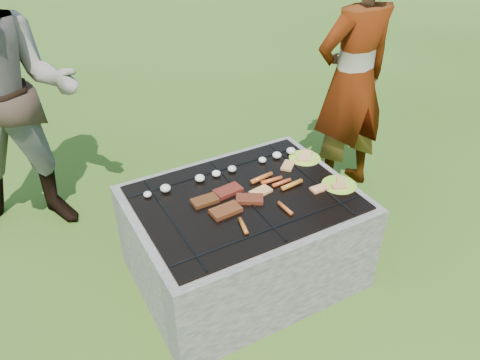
# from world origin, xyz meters

# --- Properties ---
(lawn) EXTENTS (60.00, 60.00, 0.00)m
(lawn) POSITION_xyz_m (0.00, 0.00, 0.00)
(lawn) COLOR #264411
(lawn) RESTS_ON ground
(fire_pit) EXTENTS (1.30, 1.00, 0.62)m
(fire_pit) POSITION_xyz_m (0.00, 0.00, 0.28)
(fire_pit) COLOR gray
(fire_pit) RESTS_ON ground
(mushrooms) EXTENTS (1.05, 0.06, 0.04)m
(mushrooms) POSITION_xyz_m (0.04, 0.27, 0.63)
(mushrooms) COLOR beige
(mushrooms) RESTS_ON fire_pit
(pork_slabs) EXTENTS (0.40, 0.27, 0.02)m
(pork_slabs) POSITION_xyz_m (-0.11, 0.00, 0.62)
(pork_slabs) COLOR brown
(pork_slabs) RESTS_ON fire_pit
(sausages) EXTENTS (0.54, 0.43, 0.03)m
(sausages) POSITION_xyz_m (0.18, -0.03, 0.63)
(sausages) COLOR #BC781F
(sausages) RESTS_ON fire_pit
(bread_on_grate) EXTENTS (0.44, 0.39, 0.02)m
(bread_on_grate) POSITION_xyz_m (0.28, 0.01, 0.62)
(bread_on_grate) COLOR tan
(bread_on_grate) RESTS_ON fire_pit
(plate_far) EXTENTS (0.21, 0.21, 0.03)m
(plate_far) POSITION_xyz_m (0.56, 0.18, 0.61)
(plate_far) COLOR #D8EC38
(plate_far) RESTS_ON fire_pit
(plate_near) EXTENTS (0.23, 0.23, 0.03)m
(plate_near) POSITION_xyz_m (0.56, -0.17, 0.61)
(plate_near) COLOR #C0DD34
(plate_near) RESTS_ON fire_pit
(cook) EXTENTS (0.66, 0.43, 1.81)m
(cook) POSITION_xyz_m (1.19, 0.51, 0.90)
(cook) COLOR gray
(cook) RESTS_ON ground
(bystander) EXTENTS (1.13, 0.98, 1.97)m
(bystander) POSITION_xyz_m (-1.07, 1.18, 0.98)
(bystander) COLOR gray
(bystander) RESTS_ON ground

